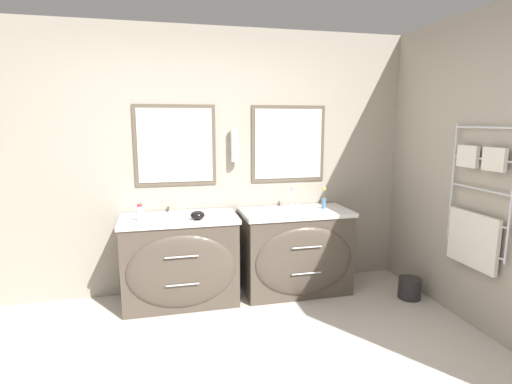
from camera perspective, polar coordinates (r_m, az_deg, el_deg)
The scene contains 11 objects.
wall_back at distance 4.01m, azimuth -8.46°, elevation 4.20°, with size 5.96×0.15×2.60m.
wall_right at distance 3.90m, azimuth 27.38°, elevation 2.83°, with size 0.13×3.76×2.60m.
vanity_left at distance 3.85m, azimuth -10.73°, elevation -9.60°, with size 1.07×0.60×0.84m.
vanity_right at distance 4.05m, azimuth 5.83°, elevation -8.46°, with size 1.07×0.60×0.84m.
faucet_left at distance 3.87m, azimuth -11.09°, elevation -1.50°, with size 0.17×0.13×0.22m.
faucet_right at distance 4.07m, azimuth 5.21°, elevation -0.77°, with size 0.17×0.13×0.22m.
toiletry_bottle at distance 3.66m, azimuth -16.24°, elevation -2.93°, with size 0.07×0.07×0.16m.
amenity_bowl at distance 3.62m, azimuth -8.35°, elevation -3.29°, with size 0.13×0.13×0.08m.
flower_vase at distance 4.09m, azimuth 9.67°, elevation -1.12°, with size 0.04×0.04×0.22m.
soap_dish at distance 3.81m, azimuth 2.98°, elevation -2.89°, with size 0.09×0.06×0.04m.
waste_bin at distance 4.28m, azimuth 21.08°, elevation -12.62°, with size 0.22×0.22×0.20m.
Camera 1 is at (-0.33, -2.11, 1.71)m, focal length 28.00 mm.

